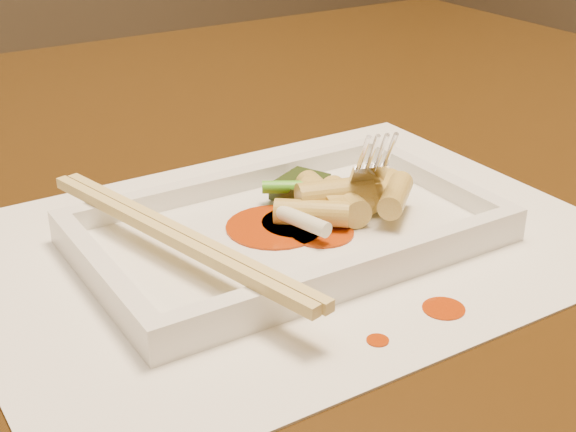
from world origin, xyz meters
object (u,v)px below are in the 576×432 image
fork (363,94)px  plate_base (288,236)px  chopstick_a (169,237)px  table (123,304)px  placemat (288,242)px

fork → plate_base: bearing=-165.6°
fork → chopstick_a: bearing=-173.2°
table → fork: 0.26m
placemat → chopstick_a: size_ratio=1.71×
table → placemat: (0.07, -0.15, 0.10)m
table → chopstick_a: chopstick_a is taller
plate_base → chopstick_a: size_ratio=1.11×
plate_base → table: bearing=114.4°
plate_base → fork: bearing=14.4°
table → fork: fork is taller
placemat → plate_base: plate_base is taller
placemat → table: bearing=114.4°
plate_base → chopstick_a: bearing=180.0°
placemat → fork: (0.07, 0.02, 0.08)m
placemat → fork: bearing=14.4°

